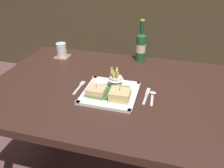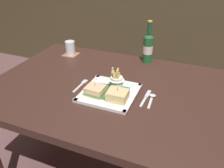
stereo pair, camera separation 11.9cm
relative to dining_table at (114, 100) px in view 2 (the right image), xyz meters
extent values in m
cube|color=#3B231B|center=(0.00, 0.00, 0.06)|extent=(1.39, 0.92, 0.04)
cylinder|color=#422815|center=(-0.62, 0.39, -0.30)|extent=(0.06, 0.06, 0.69)
cylinder|color=#423210|center=(0.62, 0.39, -0.30)|extent=(0.06, 0.06, 0.69)
cube|color=white|center=(0.00, -0.07, 0.09)|extent=(0.28, 0.28, 0.01)
cube|color=#2B6335|center=(0.00, -0.07, 0.09)|extent=(0.21, 0.17, 0.00)
cube|color=white|center=(0.00, -0.20, 0.10)|extent=(0.28, 0.02, 0.01)
cube|color=white|center=(0.00, 0.05, 0.10)|extent=(0.28, 0.02, 0.01)
cube|color=white|center=(-0.12, -0.07, 0.10)|extent=(0.02, 0.28, 0.01)
cube|color=white|center=(0.13, -0.07, 0.10)|extent=(0.02, 0.28, 0.01)
cube|color=#E5B57F|center=(-0.06, -0.12, 0.10)|extent=(0.10, 0.09, 0.01)
cube|color=#4B944B|center=(-0.06, -0.12, 0.11)|extent=(0.10, 0.09, 0.01)
cube|color=#D8B17C|center=(-0.06, -0.12, 0.12)|extent=(0.10, 0.09, 0.01)
cube|color=#EDCE74|center=(-0.06, -0.12, 0.13)|extent=(0.10, 0.09, 0.01)
cube|color=#DCB384|center=(-0.06, -0.12, 0.14)|extent=(0.10, 0.09, 0.01)
cylinder|color=tan|center=(-0.06, -0.12, 0.13)|extent=(0.00, 0.00, 0.07)
cube|color=#D4C37E|center=(0.06, -0.12, 0.10)|extent=(0.10, 0.09, 0.01)
cube|color=#E6C972|center=(0.06, -0.12, 0.11)|extent=(0.10, 0.09, 0.01)
cube|color=#E0BA83|center=(0.06, -0.12, 0.12)|extent=(0.10, 0.09, 0.01)
cube|color=#E4CA76|center=(0.06, -0.12, 0.13)|extent=(0.10, 0.09, 0.01)
cube|color=#D8BE7E|center=(0.06, -0.12, 0.14)|extent=(0.10, 0.09, 0.01)
cylinder|color=tan|center=(0.06, -0.12, 0.13)|extent=(0.00, 0.00, 0.08)
cylinder|color=white|center=(0.01, 0.00, 0.12)|extent=(0.07, 0.07, 0.06)
cone|color=white|center=(0.01, 0.00, 0.15)|extent=(0.08, 0.08, 0.02)
cube|color=#ECD781|center=(0.01, -0.02, 0.16)|extent=(0.03, 0.01, 0.07)
cube|color=#E9CF68|center=(0.02, 0.01, 0.15)|extent=(0.01, 0.01, 0.05)
cube|color=#F7DC7A|center=(-0.01, 0.00, 0.15)|extent=(0.01, 0.01, 0.05)
cube|color=#E3C770|center=(0.03, -0.02, 0.16)|extent=(0.01, 0.01, 0.08)
cube|color=#F5D87E|center=(0.01, 0.00, 0.15)|extent=(0.01, 0.02, 0.05)
cube|color=#E8C05E|center=(0.02, 0.00, 0.16)|extent=(0.01, 0.01, 0.07)
cube|color=#DDC356|center=(0.02, 0.01, 0.16)|extent=(0.01, 0.01, 0.07)
cube|color=#EED785|center=(0.03, -0.01, 0.15)|extent=(0.01, 0.02, 0.05)
cube|color=#D9BC5E|center=(-0.01, 0.00, 0.16)|extent=(0.01, 0.02, 0.08)
cylinder|color=#1F5A2C|center=(0.08, 0.39, 0.17)|extent=(0.06, 0.06, 0.17)
cone|color=#1D5327|center=(0.08, 0.39, 0.27)|extent=(0.06, 0.06, 0.02)
cylinder|color=#18512D|center=(0.08, 0.39, 0.32)|extent=(0.03, 0.03, 0.07)
cylinder|color=gold|center=(0.08, 0.39, 0.36)|extent=(0.03, 0.03, 0.01)
cylinder|color=beige|center=(0.08, 0.39, 0.17)|extent=(0.06, 0.06, 0.06)
cube|color=#9C6742|center=(-0.46, 0.31, 0.09)|extent=(0.10, 0.10, 0.00)
cylinder|color=silver|center=(-0.46, 0.31, 0.14)|extent=(0.07, 0.07, 0.10)
cylinder|color=silver|center=(-0.46, 0.31, 0.10)|extent=(0.06, 0.06, 0.03)
cube|color=silver|center=(-0.18, -0.08, 0.09)|extent=(0.01, 0.11, 0.00)
cube|color=silver|center=(-0.18, -0.01, 0.09)|extent=(0.02, 0.04, 0.00)
cube|color=silver|center=(0.19, -0.08, 0.09)|extent=(0.02, 0.09, 0.00)
cube|color=silver|center=(0.19, 0.00, 0.09)|extent=(0.02, 0.07, 0.00)
cube|color=silver|center=(0.22, -0.08, 0.09)|extent=(0.02, 0.10, 0.00)
ellipsoid|color=silver|center=(0.22, -0.01, 0.09)|extent=(0.03, 0.03, 0.01)
camera|label=1|loc=(0.27, -1.03, 0.73)|focal=36.22mm
camera|label=2|loc=(0.39, -0.99, 0.73)|focal=36.22mm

